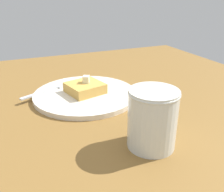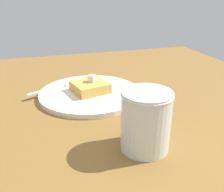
{
  "view_description": "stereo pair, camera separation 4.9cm",
  "coord_description": "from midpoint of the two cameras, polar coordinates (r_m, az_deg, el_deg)",
  "views": [
    {
      "loc": [
        -44.56,
        16.62,
        26.4
      ],
      "look_at": [
        -3.33,
        -0.9,
        7.06
      ],
      "focal_mm": 40.0,
      "sensor_mm": 36.0,
      "label": 1
    },
    {
      "loc": [
        -46.21,
        12.04,
        26.4
      ],
      "look_at": [
        -3.33,
        -0.9,
        7.06
      ],
      "focal_mm": 40.0,
      "sensor_mm": 36.0,
      "label": 2
    }
  ],
  "objects": [
    {
      "name": "syrup_jar",
      "position": [
        0.4,
        11.2,
        -6.0
      ],
      "size": [
        8.02,
        8.02,
        9.77
      ],
      "color": "#4C200A",
      "rests_on": "table_surface"
    },
    {
      "name": "plate",
      "position": [
        0.6,
        -2.69,
        0.59
      ],
      "size": [
        24.37,
        24.37,
        1.11
      ],
      "color": "silver",
      "rests_on": "table_surface"
    },
    {
      "name": "table_surface",
      "position": [
        0.54,
        0.65,
        -4.48
      ],
      "size": [
        101.85,
        101.85,
        2.56
      ],
      "primitive_type": "cube",
      "color": "brown",
      "rests_on": "ground"
    },
    {
      "name": "toast_slice_center",
      "position": [
        0.59,
        -2.72,
        2.04
      ],
      "size": [
        9.17,
        9.33,
        2.29
      ],
      "primitive_type": "cube",
      "rotation": [
        0.0,
        0.0,
        0.25
      ],
      "color": "gold",
      "rests_on": "plate"
    },
    {
      "name": "butter_pat_primary",
      "position": [
        0.59,
        -2.39,
        4.0
      ],
      "size": [
        2.15,
        2.09,
        1.64
      ],
      "primitive_type": "cube",
      "rotation": [
        0.0,
        0.0,
        2.63
      ],
      "color": "#F2EDC4",
      "rests_on": "toast_slice_center"
    },
    {
      "name": "fork",
      "position": [
        0.64,
        -9.49,
        2.23
      ],
      "size": [
        8.18,
        15.06,
        0.36
      ],
      "color": "silver",
      "rests_on": "plate"
    }
  ]
}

